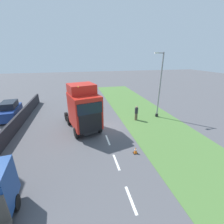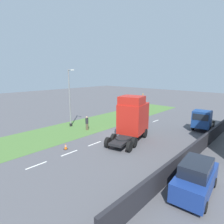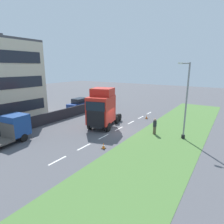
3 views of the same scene
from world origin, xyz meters
TOP-DOWN VIEW (x-y plane):
  - ground_plane at (0.00, 0.00)m, footprint 120.00×120.00m
  - grass_verge at (-6.00, 0.00)m, footprint 7.00×44.00m
  - lane_markings at (0.00, -0.70)m, footprint 0.16×21.00m
  - boundary_wall at (9.00, 0.00)m, footprint 0.25×24.00m
  - lorry_cab at (1.96, 0.09)m, footprint 4.04×6.65m
  - flatbed_truck at (6.86, 8.61)m, footprint 2.68×5.84m
  - parked_car at (10.78, -5.26)m, footprint 2.27×4.60m
  - lamp_post at (-7.28, -1.70)m, footprint 1.30×0.36m
  - pedestrian at (-4.32, -1.29)m, footprint 0.39×0.39m
  - traffic_cone_lead at (-1.02, -6.81)m, footprint 0.36×0.36m
  - traffic_cone_trailing at (-1.80, 5.00)m, footprint 0.36×0.36m

SIDE VIEW (x-z plane):
  - ground_plane at x=0.00m, z-range 0.00..0.00m
  - lane_markings at x=0.00m, z-range 0.00..0.00m
  - grass_verge at x=-6.00m, z-range 0.00..0.01m
  - traffic_cone_lead at x=-1.02m, z-range -0.01..0.57m
  - traffic_cone_trailing at x=-1.80m, z-range -0.01..0.57m
  - boundary_wall at x=9.00m, z-range 0.00..1.48m
  - pedestrian at x=-4.32m, z-range -0.01..1.81m
  - parked_car at x=10.78m, z-range -0.04..2.14m
  - flatbed_truck at x=6.86m, z-range 0.07..2.76m
  - lorry_cab at x=1.96m, z-range -0.07..4.98m
  - lamp_post at x=-7.28m, z-range -0.33..7.50m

